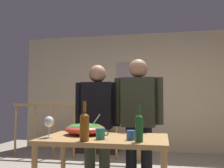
{
  "coord_description": "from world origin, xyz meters",
  "views": [
    {
      "loc": [
        0.36,
        -2.88,
        1.12
      ],
      "look_at": [
        -0.18,
        -0.2,
        1.29
      ],
      "focal_mm": 40.97,
      "sensor_mm": 36.0,
      "label": 1
    }
  ],
  "objects_px": {
    "tv_console": "(97,142)",
    "mug_teal": "(101,134)",
    "salad_bowl": "(85,128)",
    "wine_bottle_green": "(139,127)",
    "flat_screen_tv": "(96,121)",
    "wine_bottle_amber": "(84,125)",
    "mug_blue": "(131,135)",
    "stair_railing": "(94,124)",
    "serving_table": "(105,147)",
    "person_standing_left": "(97,118)",
    "framed_picture": "(132,75)",
    "person_standing_right": "(139,115)",
    "wine_glass": "(49,122)"
  },
  "relations": [
    {
      "from": "tv_console",
      "to": "salad_bowl",
      "type": "height_order",
      "value": "salad_bowl"
    },
    {
      "from": "serving_table",
      "to": "person_standing_left",
      "type": "distance_m",
      "value": 0.75
    },
    {
      "from": "tv_console",
      "to": "serving_table",
      "type": "xyz_separation_m",
      "value": [
        0.88,
        -3.04,
        0.47
      ]
    },
    {
      "from": "mug_blue",
      "to": "flat_screen_tv",
      "type": "bearing_deg",
      "value": 109.98
    },
    {
      "from": "person_standing_right",
      "to": "mug_blue",
      "type": "bearing_deg",
      "value": 93.89
    },
    {
      "from": "wine_bottle_amber",
      "to": "person_standing_right",
      "type": "distance_m",
      "value": 1.02
    },
    {
      "from": "stair_railing",
      "to": "tv_console",
      "type": "height_order",
      "value": "stair_railing"
    },
    {
      "from": "wine_bottle_amber",
      "to": "mug_blue",
      "type": "distance_m",
      "value": 0.41
    },
    {
      "from": "wine_glass",
      "to": "person_standing_right",
      "type": "xyz_separation_m",
      "value": [
        0.74,
        0.83,
        0.03
      ]
    },
    {
      "from": "tv_console",
      "to": "mug_blue",
      "type": "xyz_separation_m",
      "value": [
        1.14,
        -3.18,
        0.6
      ]
    },
    {
      "from": "flat_screen_tv",
      "to": "salad_bowl",
      "type": "xyz_separation_m",
      "value": [
        0.66,
        -2.9,
        0.18
      ]
    },
    {
      "from": "mug_blue",
      "to": "mug_teal",
      "type": "relative_size",
      "value": 0.97
    },
    {
      "from": "tv_console",
      "to": "mug_teal",
      "type": "relative_size",
      "value": 7.91
    },
    {
      "from": "framed_picture",
      "to": "wine_bottle_green",
      "type": "height_order",
      "value": "framed_picture"
    },
    {
      "from": "mug_blue",
      "to": "person_standing_left",
      "type": "distance_m",
      "value": 0.97
    },
    {
      "from": "wine_bottle_green",
      "to": "mug_teal",
      "type": "xyz_separation_m",
      "value": [
        -0.34,
        0.07,
        -0.07
      ]
    },
    {
      "from": "stair_railing",
      "to": "flat_screen_tv",
      "type": "xyz_separation_m",
      "value": [
        -0.12,
        0.58,
        0.01
      ]
    },
    {
      "from": "serving_table",
      "to": "wine_glass",
      "type": "height_order",
      "value": "wine_glass"
    },
    {
      "from": "salad_bowl",
      "to": "wine_bottle_green",
      "type": "height_order",
      "value": "wine_bottle_green"
    },
    {
      "from": "wine_bottle_amber",
      "to": "mug_teal",
      "type": "relative_size",
      "value": 2.93
    },
    {
      "from": "framed_picture",
      "to": "serving_table",
      "type": "height_order",
      "value": "framed_picture"
    },
    {
      "from": "mug_blue",
      "to": "wine_glass",
      "type": "bearing_deg",
      "value": -178.93
    },
    {
      "from": "mug_teal",
      "to": "framed_picture",
      "type": "bearing_deg",
      "value": 92.47
    },
    {
      "from": "person_standing_left",
      "to": "serving_table",
      "type": "bearing_deg",
      "value": 107.26
    },
    {
      "from": "person_standing_right",
      "to": "wine_bottle_green",
      "type": "bearing_deg",
      "value": 98.66
    },
    {
      "from": "flat_screen_tv",
      "to": "mug_blue",
      "type": "bearing_deg",
      "value": -70.02
    },
    {
      "from": "wine_glass",
      "to": "person_standing_left",
      "type": "bearing_deg",
      "value": 73.87
    },
    {
      "from": "serving_table",
      "to": "mug_blue",
      "type": "distance_m",
      "value": 0.32
    },
    {
      "from": "wine_bottle_amber",
      "to": "tv_console",
      "type": "bearing_deg",
      "value": 103.08
    },
    {
      "from": "tv_console",
      "to": "salad_bowl",
      "type": "distance_m",
      "value": 3.07
    },
    {
      "from": "person_standing_left",
      "to": "stair_railing",
      "type": "bearing_deg",
      "value": -76.59
    },
    {
      "from": "wine_glass",
      "to": "flat_screen_tv",
      "type": "bearing_deg",
      "value": 97.08
    },
    {
      "from": "salad_bowl",
      "to": "wine_bottle_green",
      "type": "xyz_separation_m",
      "value": [
        0.57,
        -0.33,
        0.06
      ]
    },
    {
      "from": "flat_screen_tv",
      "to": "person_standing_left",
      "type": "relative_size",
      "value": 0.33
    },
    {
      "from": "salad_bowl",
      "to": "wine_bottle_amber",
      "type": "height_order",
      "value": "wine_bottle_amber"
    },
    {
      "from": "mug_blue",
      "to": "stair_railing",
      "type": "bearing_deg",
      "value": 111.81
    },
    {
      "from": "salad_bowl",
      "to": "person_standing_right",
      "type": "bearing_deg",
      "value": 50.15
    },
    {
      "from": "serving_table",
      "to": "stair_railing",
      "type": "bearing_deg",
      "value": 107.46
    },
    {
      "from": "flat_screen_tv",
      "to": "wine_bottle_amber",
      "type": "relative_size",
      "value": 1.54
    },
    {
      "from": "tv_console",
      "to": "person_standing_left",
      "type": "bearing_deg",
      "value": -75.04
    },
    {
      "from": "framed_picture",
      "to": "person_standing_left",
      "type": "relative_size",
      "value": 0.43
    },
    {
      "from": "wine_bottle_green",
      "to": "person_standing_right",
      "type": "distance_m",
      "value": 0.91
    },
    {
      "from": "mug_blue",
      "to": "serving_table",
      "type": "bearing_deg",
      "value": 152.72
    },
    {
      "from": "wine_bottle_amber",
      "to": "person_standing_right",
      "type": "bearing_deg",
      "value": 69.39
    },
    {
      "from": "stair_railing",
      "to": "mug_blue",
      "type": "distance_m",
      "value": 2.78
    },
    {
      "from": "salad_bowl",
      "to": "person_standing_right",
      "type": "xyz_separation_m",
      "value": [
        0.48,
        0.57,
        0.11
      ]
    },
    {
      "from": "flat_screen_tv",
      "to": "wine_bottle_green",
      "type": "relative_size",
      "value": 1.68
    },
    {
      "from": "flat_screen_tv",
      "to": "serving_table",
      "type": "relative_size",
      "value": 0.44
    },
    {
      "from": "serving_table",
      "to": "wine_bottle_green",
      "type": "xyz_separation_m",
      "value": [
        0.34,
        -0.22,
        0.21
      ]
    },
    {
      "from": "wine_bottle_amber",
      "to": "mug_teal",
      "type": "distance_m",
      "value": 0.19
    }
  ]
}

